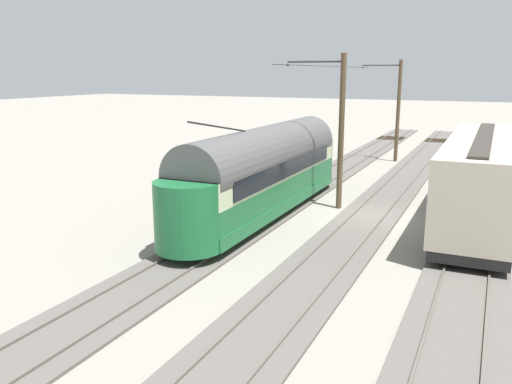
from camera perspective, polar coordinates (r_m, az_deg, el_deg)
ground_plane at (r=25.81m, az=12.22°, el=-2.66°), size 220.00×220.00×0.00m
track_streetcar_siding at (r=25.57m, az=22.74°, el=-3.42°), size 2.80×80.00×0.18m
track_adjacent_siding at (r=26.09m, az=12.38°, el=-2.38°), size 2.80×80.00×0.18m
track_third_siding at (r=27.42m, az=2.74°, el=-1.34°), size 2.80×80.00×0.18m
vintage_streetcar at (r=24.99m, az=0.91°, el=2.43°), size 2.65×16.16×4.95m
boxcar_adjacent at (r=25.77m, az=23.21°, el=1.50°), size 2.96×14.35×3.85m
catenary_pole_foreground at (r=41.94m, az=15.11°, el=8.70°), size 3.12×0.28×7.70m
catenary_pole_mid_near at (r=26.48m, az=9.09°, el=6.75°), size 3.12×0.28×7.70m
overhead_wire_run at (r=35.36m, az=8.90°, el=13.37°), size 2.91×19.89×0.18m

